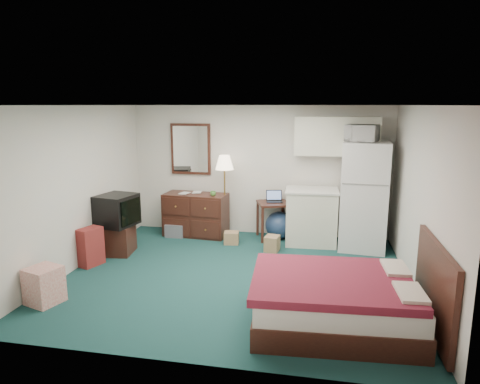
% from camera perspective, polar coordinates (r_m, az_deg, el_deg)
% --- Properties ---
extents(floor, '(5.00, 4.50, 0.01)m').
position_cam_1_polar(floor, '(6.50, -0.59, -11.11)').
color(floor, '#0F3E44').
rests_on(floor, ground).
extents(ceiling, '(5.00, 4.50, 0.01)m').
position_cam_1_polar(ceiling, '(6.00, -0.64, 11.49)').
color(ceiling, silver).
rests_on(ceiling, walls).
extents(walls, '(5.01, 4.51, 2.50)m').
position_cam_1_polar(walls, '(6.13, -0.62, -0.27)').
color(walls, silver).
rests_on(walls, floor).
extents(mirror, '(0.80, 0.06, 1.00)m').
position_cam_1_polar(mirror, '(8.54, -6.58, 5.72)').
color(mirror, white).
rests_on(mirror, walls).
extents(upper_cabinets, '(1.50, 0.35, 0.70)m').
position_cam_1_polar(upper_cabinets, '(7.98, 12.77, 7.27)').
color(upper_cabinets, silver).
rests_on(upper_cabinets, walls).
extents(headboard, '(0.06, 1.56, 1.00)m').
position_cam_1_polar(headboard, '(5.22, 24.51, -11.57)').
color(headboard, black).
rests_on(headboard, walls).
extents(dresser, '(1.25, 0.64, 0.82)m').
position_cam_1_polar(dresser, '(8.37, -5.90, -3.00)').
color(dresser, black).
rests_on(dresser, floor).
extents(floor_lamp, '(0.38, 0.38, 1.58)m').
position_cam_1_polar(floor_lamp, '(8.13, -2.05, -0.63)').
color(floor_lamp, '#B98A3B').
rests_on(floor_lamp, floor).
extents(desk, '(0.71, 0.71, 0.71)m').
position_cam_1_polar(desk, '(8.15, 4.41, -3.80)').
color(desk, black).
rests_on(desk, floor).
extents(exercise_ball, '(0.55, 0.55, 0.52)m').
position_cam_1_polar(exercise_ball, '(8.19, 5.22, -4.42)').
color(exercise_ball, navy).
rests_on(exercise_ball, floor).
extents(kitchen_counter, '(0.92, 0.72, 0.98)m').
position_cam_1_polar(kitchen_counter, '(7.92, 9.47, -3.35)').
color(kitchen_counter, silver).
rests_on(kitchen_counter, floor).
extents(fridge, '(0.85, 0.85, 1.89)m').
position_cam_1_polar(fridge, '(7.75, 16.22, -0.54)').
color(fridge, silver).
rests_on(fridge, floor).
extents(bed, '(1.90, 1.52, 0.58)m').
position_cam_1_polar(bed, '(5.17, 12.53, -14.11)').
color(bed, '#450F19').
rests_on(bed, floor).
extents(tv_stand, '(0.56, 0.60, 0.50)m').
position_cam_1_polar(tv_stand, '(7.66, -16.01, -6.04)').
color(tv_stand, black).
rests_on(tv_stand, floor).
extents(suitcase, '(0.35, 0.43, 0.61)m').
position_cam_1_polar(suitcase, '(7.21, -19.32, -6.90)').
color(suitcase, '#5F1F14').
rests_on(suitcase, floor).
extents(retail_box, '(0.48, 0.48, 0.48)m').
position_cam_1_polar(retail_box, '(6.14, -24.67, -11.23)').
color(retail_box, white).
rests_on(retail_box, floor).
extents(file_bin, '(0.37, 0.28, 0.25)m').
position_cam_1_polar(file_bin, '(8.40, -8.59, -5.04)').
color(file_bin, slate).
rests_on(file_bin, floor).
extents(cardboard_box_a, '(0.29, 0.26, 0.22)m').
position_cam_1_polar(cardboard_box_a, '(7.89, -1.15, -6.12)').
color(cardboard_box_a, olive).
rests_on(cardboard_box_a, floor).
extents(cardboard_box_b, '(0.27, 0.30, 0.27)m').
position_cam_1_polar(cardboard_box_b, '(7.52, 4.30, -6.86)').
color(cardboard_box_b, olive).
rests_on(cardboard_box_b, floor).
extents(laptop, '(0.34, 0.30, 0.21)m').
position_cam_1_polar(laptop, '(8.06, 4.63, -0.64)').
color(laptop, black).
rests_on(laptop, desk).
extents(crt_tv, '(0.68, 0.72, 0.53)m').
position_cam_1_polar(crt_tv, '(7.51, -16.11, -2.33)').
color(crt_tv, black).
rests_on(crt_tv, tv_stand).
extents(microwave, '(0.59, 0.45, 0.36)m').
position_cam_1_polar(microwave, '(7.62, 15.94, 7.80)').
color(microwave, silver).
rests_on(microwave, fridge).
extents(book_a, '(0.16, 0.05, 0.22)m').
position_cam_1_polar(book_a, '(8.33, -7.89, 0.56)').
color(book_a, olive).
rests_on(book_a, dresser).
extents(book_b, '(0.17, 0.04, 0.23)m').
position_cam_1_polar(book_b, '(8.36, -6.33, 0.66)').
color(book_b, olive).
rests_on(book_b, dresser).
extents(mug, '(0.13, 0.11, 0.11)m').
position_cam_1_polar(mug, '(8.05, -3.62, -0.13)').
color(mug, '#498437').
rests_on(mug, dresser).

